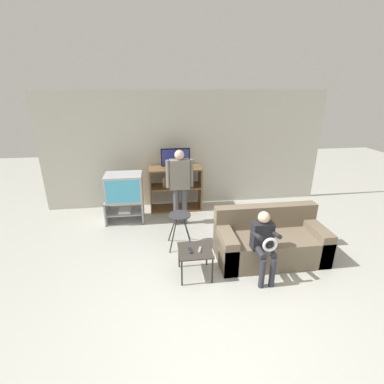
{
  "coord_description": "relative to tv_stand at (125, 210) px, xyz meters",
  "views": [
    {
      "loc": [
        -0.72,
        -2.59,
        2.66
      ],
      "look_at": [
        -0.1,
        1.98,
        0.9
      ],
      "focal_mm": 26.0,
      "sensor_mm": 36.0,
      "label": 1
    }
  ],
  "objects": [
    {
      "name": "remote_control_black",
      "position": [
        1.12,
        -2.02,
        0.21
      ],
      "size": [
        0.05,
        0.15,
        0.02
      ],
      "primitive_type": "cube",
      "rotation": [
        0.0,
        0.0,
        0.09
      ],
      "color": "#232328",
      "rests_on": "snack_table"
    },
    {
      "name": "remote_control_white",
      "position": [
        1.26,
        -2.02,
        0.21
      ],
      "size": [
        0.08,
        0.15,
        0.02
      ],
      "primitive_type": "cube",
      "rotation": [
        0.0,
        0.0,
        -0.31
      ],
      "color": "gray",
      "rests_on": "snack_table"
    },
    {
      "name": "wall_back",
      "position": [
        1.4,
        0.79,
        1.07
      ],
      "size": [
        6.4,
        0.06,
        2.6
      ],
      "color": "beige",
      "rests_on": "ground_plane"
    },
    {
      "name": "television_main",
      "position": [
        0.02,
        -0.01,
        0.51
      ],
      "size": [
        0.73,
        0.54,
        0.55
      ],
      "color": "#B2B2B7",
      "rests_on": "tv_stand"
    },
    {
      "name": "snack_table",
      "position": [
        1.19,
        -2.0,
        0.15
      ],
      "size": [
        0.49,
        0.49,
        0.43
      ],
      "color": "#38332D",
      "rests_on": "ground_plane"
    },
    {
      "name": "television_flat",
      "position": [
        1.12,
        0.45,
        0.95
      ],
      "size": [
        0.63,
        0.2,
        0.43
      ],
      "color": "black",
      "rests_on": "media_shelf"
    },
    {
      "name": "tv_stand",
      "position": [
        0.0,
        0.0,
        0.0
      ],
      "size": [
        0.77,
        0.52,
        0.47
      ],
      "color": "#A8A8AD",
      "rests_on": "ground_plane"
    },
    {
      "name": "folding_stool",
      "position": [
        1.05,
        -1.16,
        0.28
      ],
      "size": [
        0.42,
        0.42,
        0.62
      ],
      "color": "black",
      "rests_on": "ground_plane"
    },
    {
      "name": "ground_plane",
      "position": [
        1.4,
        -2.85,
        -0.23
      ],
      "size": [
        18.0,
        18.0,
        0.0
      ],
      "primitive_type": "plane",
      "color": "#B7B7AD"
    },
    {
      "name": "media_shelf",
      "position": [
        1.1,
        0.47,
        0.27
      ],
      "size": [
        1.15,
        0.49,
        0.98
      ],
      "color": "brown",
      "rests_on": "ground_plane"
    },
    {
      "name": "couch",
      "position": [
        2.46,
        -1.71,
        0.06
      ],
      "size": [
        1.72,
        0.81,
        0.83
      ],
      "color": "#756651",
      "rests_on": "ground_plane"
    },
    {
      "name": "person_seated_child",
      "position": [
        2.15,
        -2.18,
        0.38
      ],
      "size": [
        0.33,
        0.43,
        1.03
      ],
      "color": "#2D2D38",
      "rests_on": "ground_plane"
    },
    {
      "name": "person_standing_adult",
      "position": [
        1.13,
        -0.31,
        0.7
      ],
      "size": [
        0.53,
        0.2,
        1.54
      ],
      "color": "#4C4C56",
      "rests_on": "ground_plane"
    }
  ]
}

